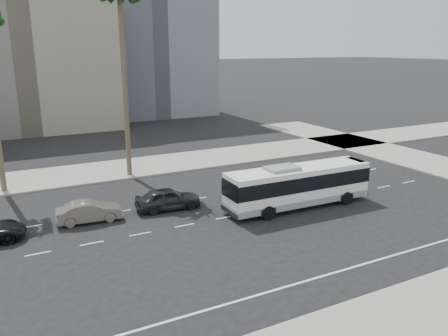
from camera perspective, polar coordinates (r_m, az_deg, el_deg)
ground at (r=32.34m, az=4.87°, el=-5.41°), size 700.00×700.00×0.00m
sidewalk_north at (r=45.53m, az=-5.60°, el=0.80°), size 120.00×7.00×0.15m
midrise_beige_west at (r=70.63m, az=-24.58°, el=11.99°), size 24.00×18.00×18.00m
midrise_gray_center at (r=81.21m, az=-10.53°, el=16.16°), size 20.00×20.00×26.00m
highrise_right at (r=263.78m, az=-14.93°, el=19.92°), size 26.00×26.00×70.00m
highrise_far at (r=298.81m, az=-11.32°, el=18.56°), size 22.00×22.00×60.00m
city_bus at (r=32.89m, az=9.44°, el=-2.10°), size 11.23×2.74×3.21m
car_a at (r=32.49m, az=-7.15°, el=-3.88°), size 2.34×4.84×1.59m
car_b at (r=31.34m, az=-16.74°, el=-5.34°), size 1.88×4.42×1.42m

